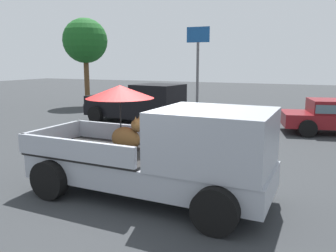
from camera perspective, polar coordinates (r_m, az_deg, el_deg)
ground_plane at (r=7.34m, az=-3.29°, el=-11.48°), size 80.00×80.00×0.00m
pickup_truck_main at (r=6.85m, az=-0.12°, el=-4.33°), size 5.09×2.33×2.26m
pickup_truck_red at (r=15.62m, az=-4.73°, el=3.64°), size 4.98×2.62×1.80m
motel_sign at (r=21.14m, az=4.99°, el=12.32°), size 1.40×0.16×4.82m
tree_by_lot at (r=22.63m, az=-13.62°, el=13.55°), size 2.77×2.77×5.46m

